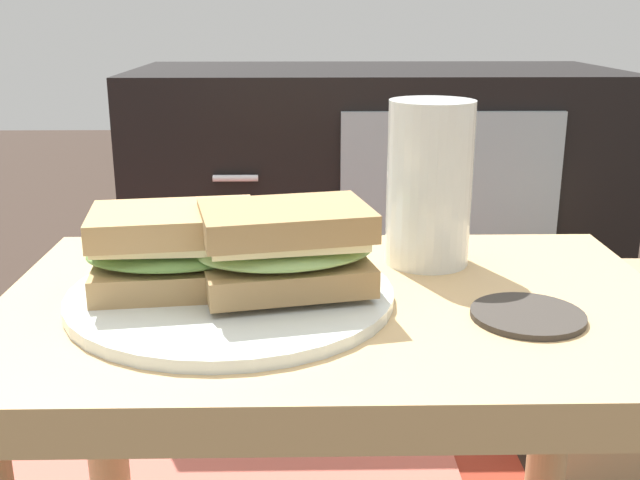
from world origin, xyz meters
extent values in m
cube|color=tan|center=(0.00, 0.00, 0.44)|extent=(0.56, 0.36, 0.04)
cylinder|color=tan|center=(-0.25, 0.14, 0.21)|extent=(0.04, 0.04, 0.43)
cylinder|color=tan|center=(0.25, 0.14, 0.21)|extent=(0.04, 0.04, 0.43)
cube|color=black|center=(0.12, 0.95, 0.29)|extent=(0.96, 0.44, 0.58)
cube|color=#8C9EA8|center=(0.24, 0.72, 0.30)|extent=(0.40, 0.01, 0.44)
cylinder|color=silver|center=(-0.15, 0.72, 0.41)|extent=(0.08, 0.01, 0.01)
cylinder|color=silver|center=(-0.15, 0.72, 0.19)|extent=(0.08, 0.01, 0.01)
cylinder|color=silver|center=(-0.09, -0.01, 0.47)|extent=(0.27, 0.27, 0.01)
cube|color=tan|center=(-0.13, 0.00, 0.48)|extent=(0.14, 0.10, 0.02)
ellipsoid|color=#608C42|center=(-0.13, 0.00, 0.50)|extent=(0.15, 0.11, 0.02)
cube|color=beige|center=(-0.13, 0.00, 0.51)|extent=(0.12, 0.08, 0.01)
cube|color=tan|center=(-0.13, 0.00, 0.53)|extent=(0.14, 0.10, 0.02)
cube|color=#9E7A4C|center=(-0.04, -0.01, 0.49)|extent=(0.15, 0.11, 0.02)
ellipsoid|color=#8CB260|center=(-0.04, -0.01, 0.51)|extent=(0.16, 0.12, 0.02)
cube|color=beige|center=(-0.04, -0.01, 0.52)|extent=(0.13, 0.10, 0.01)
cube|color=#9E7A4C|center=(-0.04, -0.01, 0.53)|extent=(0.15, 0.11, 0.02)
cylinder|color=silver|center=(0.09, 0.09, 0.54)|extent=(0.08, 0.08, 0.15)
cylinder|color=#C67219|center=(0.09, 0.09, 0.52)|extent=(0.07, 0.07, 0.11)
cylinder|color=white|center=(0.09, 0.09, 0.58)|extent=(0.07, 0.07, 0.01)
cylinder|color=#332D28|center=(0.15, -0.05, 0.46)|extent=(0.09, 0.09, 0.01)
cube|color=tan|center=(0.44, 0.44, 0.16)|extent=(0.22, 0.13, 0.32)
cube|color=tan|center=(0.44, 0.44, 0.33)|extent=(0.21, 0.11, 0.04)
camera|label=1|loc=(-0.02, -0.58, 0.69)|focal=41.99mm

